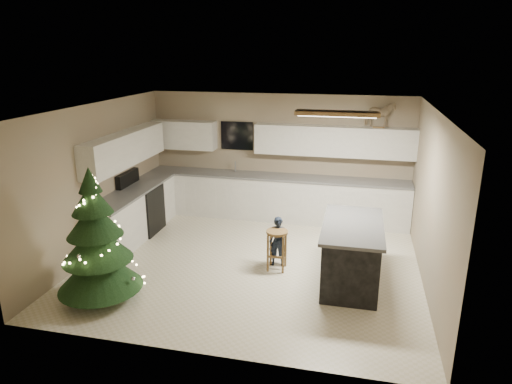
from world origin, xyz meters
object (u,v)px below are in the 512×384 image
Objects in this scene: bar_stool at (277,240)px; toddler at (278,242)px; island at (351,253)px; rocking_horse at (380,114)px; christmas_tree at (97,247)px.

bar_stool is 0.17m from toddler.
island is 2.88× the size of rocking_horse.
island is 3.75m from christmas_tree.
bar_stool is 1.14× the size of rocking_horse.
rocking_horse reaches higher than island.
christmas_tree is 2.32× the size of toddler.
toddler is at bearing 91.33° from bar_stool.
rocking_horse is (1.55, 2.31, 1.84)m from toddler.
island is at bearing 167.20° from rocking_horse.
rocking_horse is at bearing 57.85° from bar_stool.
rocking_horse reaches higher than christmas_tree.
island is 3.18m from rocking_horse.
island reaches higher than bar_stool.
rocking_horse is (0.36, 2.61, 1.78)m from island.
island is 1.20m from bar_stool.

